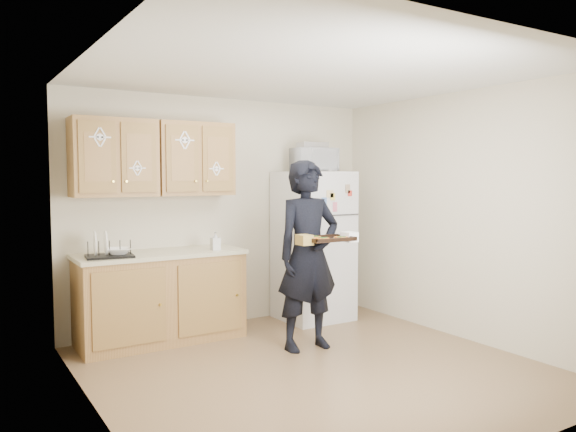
{
  "coord_description": "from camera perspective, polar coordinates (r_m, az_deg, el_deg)",
  "views": [
    {
      "loc": [
        -2.68,
        -3.86,
        1.65
      ],
      "look_at": [
        -0.0,
        0.45,
        1.29
      ],
      "focal_mm": 35.0,
      "sensor_mm": 36.0,
      "label": 1
    }
  ],
  "objects": [
    {
      "name": "person",
      "position": [
        5.34,
        2.06,
        -4.0
      ],
      "size": [
        0.67,
        0.45,
        1.8
      ],
      "primitive_type": "imported",
      "rotation": [
        0.0,
        0.0,
        -0.03
      ],
      "color": "black",
      "rests_on": "floor"
    },
    {
      "name": "refrigerator",
      "position": [
        6.47,
        2.59,
        -3.03
      ],
      "size": [
        0.75,
        0.7,
        1.7
      ],
      "primitive_type": "cube",
      "color": "silver",
      "rests_on": "floor"
    },
    {
      "name": "pizza_front_left",
      "position": [
        4.96,
        3.54,
        -2.34
      ],
      "size": [
        0.14,
        0.14,
        0.02
      ],
      "primitive_type": "cylinder",
      "color": "orange",
      "rests_on": "baking_tray"
    },
    {
      "name": "soap_bottle",
      "position": [
        5.74,
        -7.4,
        -2.52
      ],
      "size": [
        0.09,
        0.09,
        0.19
      ],
      "primitive_type": "imported",
      "rotation": [
        0.0,
        0.0,
        -0.03
      ],
      "color": "silver",
      "rests_on": "countertop"
    },
    {
      "name": "bowl",
      "position": [
        5.47,
        -16.82,
        -3.44
      ],
      "size": [
        0.3,
        0.3,
        0.06
      ],
      "primitive_type": "imported",
      "rotation": [
        0.0,
        0.0,
        -0.3
      ],
      "color": "white",
      "rests_on": "dish_rack"
    },
    {
      "name": "microwave",
      "position": [
        6.36,
        2.65,
        5.72
      ],
      "size": [
        0.51,
        0.37,
        0.26
      ],
      "primitive_type": "imported",
      "rotation": [
        0.0,
        0.0,
        -0.11
      ],
      "color": "silver",
      "rests_on": "refrigerator"
    },
    {
      "name": "cereal_box",
      "position": [
        7.07,
        4.94,
        -8.1
      ],
      "size": [
        0.2,
        0.07,
        0.32
      ],
      "primitive_type": "cube",
      "color": "#EDC953",
      "rests_on": "floor"
    },
    {
      "name": "ceiling",
      "position": [
        4.78,
        2.96,
        14.33
      ],
      "size": [
        3.6,
        3.6,
        0.0
      ],
      "primitive_type": "plane",
      "color": "silver",
      "rests_on": "wall_back"
    },
    {
      "name": "pizza_back_left",
      "position": [
        5.08,
        2.64,
        -2.19
      ],
      "size": [
        0.14,
        0.14,
        0.02
      ],
      "primitive_type": "cylinder",
      "color": "orange",
      "rests_on": "baking_tray"
    },
    {
      "name": "wall_right",
      "position": [
        5.93,
        17.35,
        0.03
      ],
      "size": [
        0.04,
        3.6,
        2.5
      ],
      "primitive_type": "cube",
      "color": "beige",
      "rests_on": "floor"
    },
    {
      "name": "upper_cab_right",
      "position": [
        5.93,
        -9.55,
        5.72
      ],
      "size": [
        0.8,
        0.33,
        0.75
      ],
      "primitive_type": "cube",
      "color": "brown",
      "rests_on": "wall_back"
    },
    {
      "name": "base_cabinet",
      "position": [
        5.78,
        -12.77,
        -8.21
      ],
      "size": [
        1.6,
        0.6,
        0.86
      ],
      "primitive_type": "cube",
      "color": "brown",
      "rests_on": "floor"
    },
    {
      "name": "upper_cab_left",
      "position": [
        5.67,
        -17.28,
        5.67
      ],
      "size": [
        0.8,
        0.33,
        0.75
      ],
      "primitive_type": "cube",
      "color": "brown",
      "rests_on": "wall_back"
    },
    {
      "name": "baking_tray",
      "position": [
        5.08,
        4.03,
        -2.38
      ],
      "size": [
        0.44,
        0.33,
        0.04
      ],
      "primitive_type": "cube",
      "rotation": [
        0.0,
        0.0,
        -0.03
      ],
      "color": "black",
      "rests_on": "person"
    },
    {
      "name": "foil_pan",
      "position": [
        6.39,
        2.49,
        7.19
      ],
      "size": [
        0.34,
        0.26,
        0.07
      ],
      "primitive_type": "cube",
      "rotation": [
        0.0,
        0.0,
        -0.14
      ],
      "color": "silver",
      "rests_on": "microwave"
    },
    {
      "name": "dish_rack",
      "position": [
        5.45,
        -17.68,
        -3.13
      ],
      "size": [
        0.46,
        0.37,
        0.17
      ],
      "primitive_type": "cube",
      "rotation": [
        0.0,
        0.0,
        -0.13
      ],
      "color": "black",
      "rests_on": "countertop"
    },
    {
      "name": "floor",
      "position": [
        4.98,
        2.85,
        -15.26
      ],
      "size": [
        3.6,
        3.6,
        0.0
      ],
      "primitive_type": "plane",
      "color": "brown",
      "rests_on": "ground"
    },
    {
      "name": "pizza_front_right",
      "position": [
        5.07,
        5.43,
        -2.21
      ],
      "size": [
        0.14,
        0.14,
        0.02
      ],
      "primitive_type": "cylinder",
      "color": "orange",
      "rests_on": "baking_tray"
    },
    {
      "name": "countertop",
      "position": [
        5.7,
        -12.84,
        -3.78
      ],
      "size": [
        1.64,
        0.64,
        0.04
      ],
      "primitive_type": "cube",
      "color": "beige",
      "rests_on": "base_cabinet"
    },
    {
      "name": "wall_left",
      "position": [
        3.98,
        -18.92,
        -1.89
      ],
      "size": [
        0.04,
        3.6,
        2.5
      ],
      "primitive_type": "cube",
      "color": "beige",
      "rests_on": "floor"
    },
    {
      "name": "wall_back",
      "position": [
        6.28,
        -6.5,
        0.4
      ],
      "size": [
        3.6,
        0.04,
        2.5
      ],
      "primitive_type": "cube",
      "color": "beige",
      "rests_on": "floor"
    },
    {
      "name": "wall_front",
      "position": [
        3.41,
        20.44,
        -2.91
      ],
      "size": [
        3.6,
        0.04,
        2.5
      ],
      "primitive_type": "cube",
      "color": "beige",
      "rests_on": "floor"
    }
  ]
}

